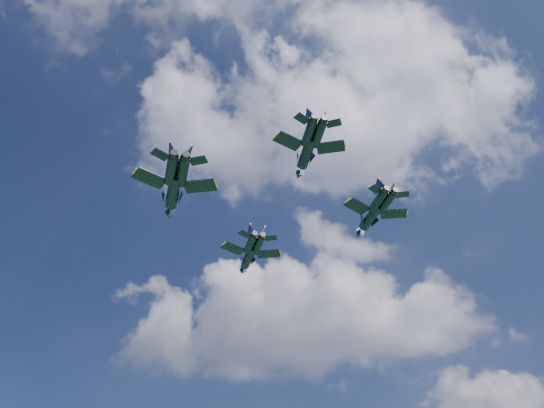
{
  "coord_description": "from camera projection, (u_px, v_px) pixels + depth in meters",
  "views": [
    {
      "loc": [
        19.06,
        -73.22,
        3.33
      ],
      "look_at": [
        3.05,
        1.56,
        65.25
      ],
      "focal_mm": 40.0,
      "sensor_mm": 36.0,
      "label": 1
    }
  ],
  "objects": [
    {
      "name": "jet_lead",
      "position": [
        248.0,
        258.0,
        111.51
      ],
      "size": [
        10.56,
        14.33,
        3.45
      ],
      "rotation": [
        0.0,
        0.0,
        0.48
      ],
      "color": "black"
    },
    {
      "name": "jet_slot",
      "position": [
        306.0,
        154.0,
        86.72
      ],
      "size": [
        9.89,
        13.63,
        3.24
      ],
      "rotation": [
        0.0,
        0.0,
        0.41
      ],
      "color": "black"
    },
    {
      "name": "jet_right",
      "position": [
        370.0,
        218.0,
        104.55
      ],
      "size": [
        11.05,
        14.83,
        3.6
      ],
      "rotation": [
        0.0,
        0.0,
        0.51
      ],
      "color": "black"
    },
    {
      "name": "jet_left",
      "position": [
        173.0,
        193.0,
        95.2
      ],
      "size": [
        12.46,
        17.02,
        4.08
      ],
      "rotation": [
        0.0,
        0.0,
        0.45
      ],
      "color": "black"
    }
  ]
}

